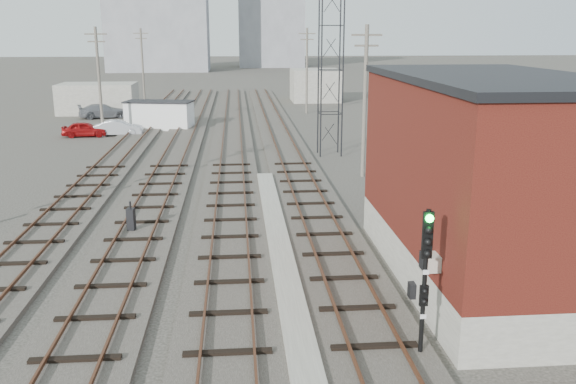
{
  "coord_description": "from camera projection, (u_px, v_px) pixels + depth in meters",
  "views": [
    {
      "loc": [
        -1.13,
        -7.79,
        8.58
      ],
      "look_at": [
        0.92,
        16.32,
        2.2
      ],
      "focal_mm": 38.0,
      "sensor_mm": 36.0,
      "label": 1
    }
  ],
  "objects": [
    {
      "name": "shed_left",
      "position": [
        98.0,
        98.0,
        65.87
      ],
      "size": [
        8.0,
        5.0,
        3.2
      ],
      "primitive_type": "cube",
      "color": "gray",
      "rests_on": "ground"
    },
    {
      "name": "car_grey",
      "position": [
        103.0,
        111.0,
        62.41
      ],
      "size": [
        5.3,
        3.3,
        1.43
      ],
      "primitive_type": "imported",
      "rotation": [
        0.0,
        0.0,
        1.85
      ],
      "color": "slate",
      "rests_on": "ground"
    },
    {
      "name": "car_red",
      "position": [
        85.0,
        129.0,
        51.26
      ],
      "size": [
        3.85,
        1.76,
        1.28
      ],
      "primitive_type": "imported",
      "rotation": [
        0.0,
        0.0,
        1.64
      ],
      "color": "maroon",
      "rests_on": "ground"
    },
    {
      "name": "track_mid_right",
      "position": [
        232.0,
        145.0,
        47.21
      ],
      "size": [
        3.2,
        90.0,
        0.39
      ],
      "color": "#332D28",
      "rests_on": "ground"
    },
    {
      "name": "car_silver",
      "position": [
        119.0,
        128.0,
        51.79
      ],
      "size": [
        4.04,
        1.52,
        1.32
      ],
      "primitive_type": "imported",
      "rotation": [
        0.0,
        0.0,
        1.6
      ],
      "color": "#AFB1B7",
      "rests_on": "ground"
    },
    {
      "name": "apartment_left",
      "position": [
        157.0,
        2.0,
        134.56
      ],
      "size": [
        22.0,
        14.0,
        30.0
      ],
      "primitive_type": "cube",
      "color": "gray",
      "rests_on": "ground"
    },
    {
      "name": "lattice_tower",
      "position": [
        331.0,
        48.0,
        42.05
      ],
      "size": [
        1.6,
        1.6,
        15.0
      ],
      "color": "black",
      "rests_on": "ground"
    },
    {
      "name": "signal_mast",
      "position": [
        425.0,
        273.0,
        15.88
      ],
      "size": [
        0.4,
        0.42,
        4.21
      ],
      "color": "gray",
      "rests_on": "ground"
    },
    {
      "name": "track_left",
      "position": [
        127.0,
        146.0,
        46.55
      ],
      "size": [
        3.2,
        90.0,
        0.39
      ],
      "color": "#332D28",
      "rests_on": "ground"
    },
    {
      "name": "track_mid_left",
      "position": [
        180.0,
        145.0,
        46.88
      ],
      "size": [
        3.2,
        90.0,
        0.39
      ],
      "color": "#332D28",
      "rests_on": "ground"
    },
    {
      "name": "track_right",
      "position": [
        283.0,
        144.0,
        47.54
      ],
      "size": [
        3.2,
        90.0,
        0.39
      ],
      "color": "#332D28",
      "rests_on": "ground"
    },
    {
      "name": "platform_curb",
      "position": [
        282.0,
        260.0,
        23.28
      ],
      "size": [
        0.9,
        28.0,
        0.26
      ],
      "primitive_type": "cube",
      "color": "gray",
      "rests_on": "ground"
    },
    {
      "name": "utility_pole_right_b",
      "position": [
        307.0,
        68.0,
        64.98
      ],
      "size": [
        1.8,
        0.24,
        9.0
      ],
      "color": "#595147",
      "rests_on": "ground"
    },
    {
      "name": "shed_right",
      "position": [
        315.0,
        85.0,
        77.46
      ],
      "size": [
        6.0,
        6.0,
        4.0
      ],
      "primitive_type": "cube",
      "color": "gray",
      "rests_on": "ground"
    },
    {
      "name": "apartment_right",
      "position": [
        271.0,
        13.0,
        151.66
      ],
      "size": [
        16.0,
        12.0,
        26.0
      ],
      "primitive_type": "cube",
      "color": "gray",
      "rests_on": "ground"
    },
    {
      "name": "utility_pole_left_c",
      "position": [
        143.0,
        64.0,
        74.98
      ],
      "size": [
        1.8,
        0.24,
        9.0
      ],
      "color": "#595147",
      "rests_on": "ground"
    },
    {
      "name": "utility_pole_left_b",
      "position": [
        99.0,
        79.0,
        50.89
      ],
      "size": [
        1.8,
        0.24,
        9.0
      ],
      "color": "#595147",
      "rests_on": "ground"
    },
    {
      "name": "brick_building",
      "position": [
        488.0,
        180.0,
        21.04
      ],
      "size": [
        6.54,
        12.2,
        7.22
      ],
      "color": "gray",
      "rests_on": "ground"
    },
    {
      "name": "site_trailer",
      "position": [
        159.0,
        115.0,
        55.28
      ],
      "size": [
        6.44,
        3.8,
        2.54
      ],
      "rotation": [
        0.0,
        0.0,
        -0.2
      ],
      "color": "white",
      "rests_on": "ground"
    },
    {
      "name": "utility_pole_right_a",
      "position": [
        365.0,
        98.0,
        36.07
      ],
      "size": [
        1.8,
        0.24,
        9.0
      ],
      "color": "#595147",
      "rests_on": "ground"
    },
    {
      "name": "ground",
      "position": [
        246.0,
        112.0,
        67.59
      ],
      "size": [
        320.0,
        320.0,
        0.0
      ],
      "primitive_type": "plane",
      "color": "#282621",
      "rests_on": "ground"
    },
    {
      "name": "switch_stand",
      "position": [
        131.0,
        220.0,
        26.49
      ],
      "size": [
        0.37,
        0.37,
        1.39
      ],
      "rotation": [
        0.0,
        0.0,
        -0.17
      ],
      "color": "black",
      "rests_on": "ground"
    }
  ]
}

